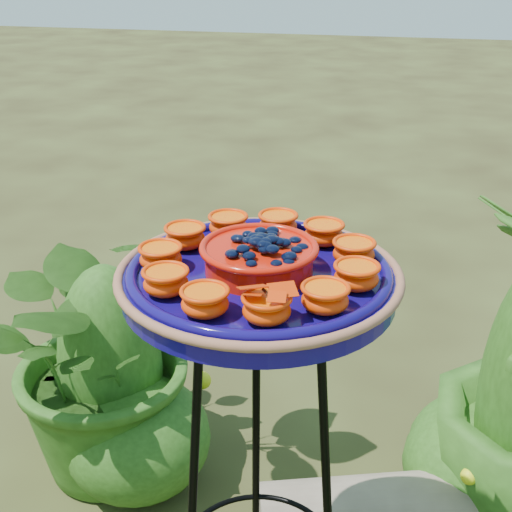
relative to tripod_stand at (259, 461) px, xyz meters
name	(u,v)px	position (x,y,z in m)	size (l,w,h in m)	color
tripod_stand	(259,461)	(0.00, 0.00, 0.00)	(0.39, 0.39, 0.88)	black
feeder_dish	(259,273)	(0.00, 0.00, 0.39)	(0.54, 0.54, 0.10)	#0F0756
shrub_back_left	(109,342)	(-0.53, 0.54, -0.13)	(0.72, 0.62, 0.80)	#244A13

